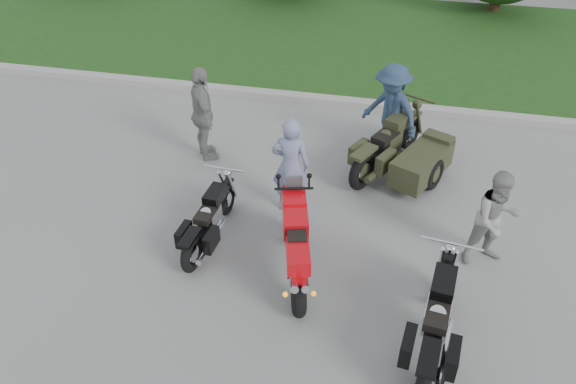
% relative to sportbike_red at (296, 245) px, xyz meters
% --- Properties ---
extents(ground, '(80.00, 80.00, 0.00)m').
position_rel_sportbike_red_xyz_m(ground, '(-0.18, -0.19, -0.61)').
color(ground, gray).
rests_on(ground, ground).
extents(curb, '(60.00, 0.30, 0.15)m').
position_rel_sportbike_red_xyz_m(curb, '(-0.18, 5.81, -0.54)').
color(curb, '#A4A19A').
rests_on(curb, ground).
extents(grass_strip, '(60.00, 8.00, 0.14)m').
position_rel_sportbike_red_xyz_m(grass_strip, '(-0.18, 9.96, -0.54)').
color(grass_strip, '#31571D').
rests_on(grass_strip, ground).
extents(sportbike_red, '(0.78, 2.16, 1.04)m').
position_rel_sportbike_red_xyz_m(sportbike_red, '(0.00, 0.00, 0.00)').
color(sportbike_red, black).
rests_on(sportbike_red, ground).
extents(cruiser_left, '(0.38, 2.06, 0.79)m').
position_rel_sportbike_red_xyz_m(cruiser_left, '(-1.53, 0.45, -0.21)').
color(cruiser_left, black).
rests_on(cruiser_left, ground).
extents(cruiser_right, '(0.52, 2.39, 0.92)m').
position_rel_sportbike_red_xyz_m(cruiser_right, '(2.03, -0.97, -0.14)').
color(cruiser_right, black).
rests_on(cruiser_right, ground).
extents(cruiser_sidecar, '(1.88, 2.38, 0.98)m').
position_rel_sportbike_red_xyz_m(cruiser_sidecar, '(1.46, 3.05, -0.15)').
color(cruiser_sidecar, black).
rests_on(cruiser_sidecar, ground).
extents(person_stripe, '(0.66, 0.45, 1.79)m').
position_rel_sportbike_red_xyz_m(person_stripe, '(-0.44, 1.63, 0.28)').
color(person_stripe, '#8086AF').
rests_on(person_stripe, ground).
extents(person_grey, '(0.97, 0.89, 1.62)m').
position_rel_sportbike_red_xyz_m(person_grey, '(2.85, 1.00, 0.20)').
color(person_grey, '#979892').
rests_on(person_grey, ground).
extents(person_denim, '(1.43, 1.27, 1.93)m').
position_rel_sportbike_red_xyz_m(person_denim, '(1.06, 3.82, 0.35)').
color(person_denim, navy).
rests_on(person_denim, ground).
extents(person_back, '(1.00, 1.19, 1.91)m').
position_rel_sportbike_red_xyz_m(person_back, '(-2.45, 2.94, 0.34)').
color(person_back, gray).
rests_on(person_back, ground).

